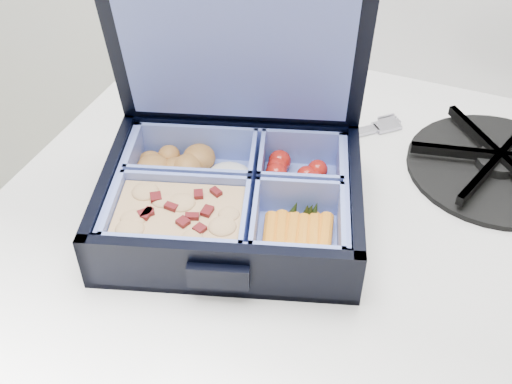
% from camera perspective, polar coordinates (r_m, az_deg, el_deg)
% --- Properties ---
extents(bento_box, '(0.29, 0.25, 0.06)m').
position_cam_1_polar(bento_box, '(0.61, -2.20, -0.67)').
color(bento_box, black).
rests_on(bento_box, stove).
extents(burner_grate, '(0.22, 0.22, 0.03)m').
position_cam_1_polar(burner_grate, '(0.72, 20.74, 2.66)').
color(burner_grate, black).
rests_on(burner_grate, stove).
extents(burner_grate_rear, '(0.18, 0.18, 0.02)m').
position_cam_1_polar(burner_grate_rear, '(0.81, -5.18, 9.50)').
color(burner_grate_rear, black).
rests_on(burner_grate_rear, stove).
extents(fork, '(0.15, 0.14, 0.01)m').
position_cam_1_polar(fork, '(0.72, 5.77, 4.51)').
color(fork, '#A6A4B2').
rests_on(fork, stove).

